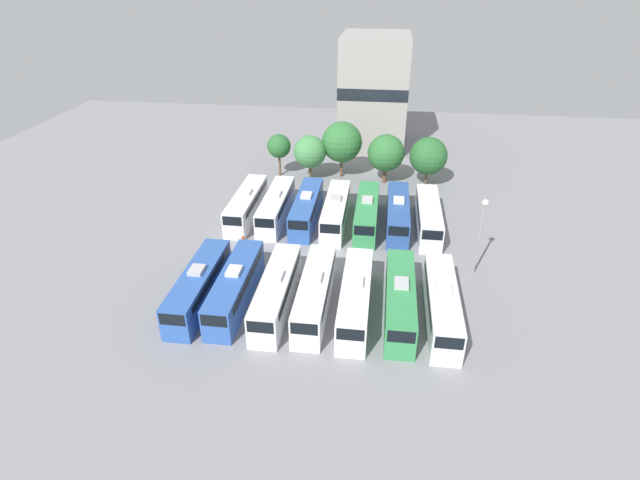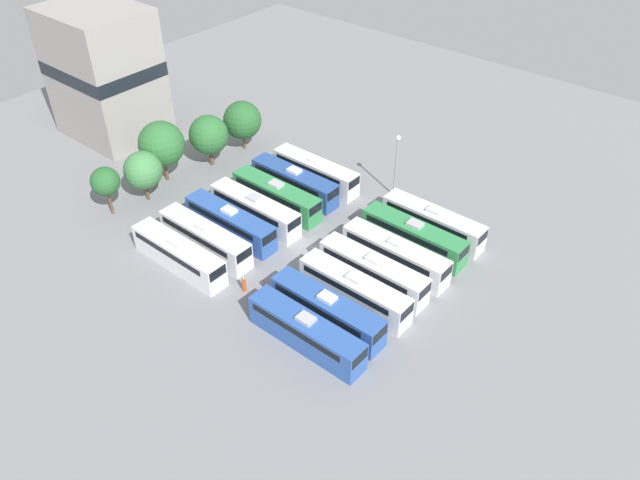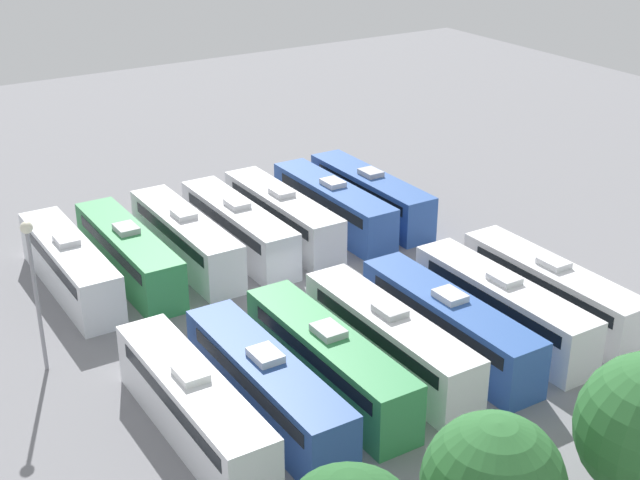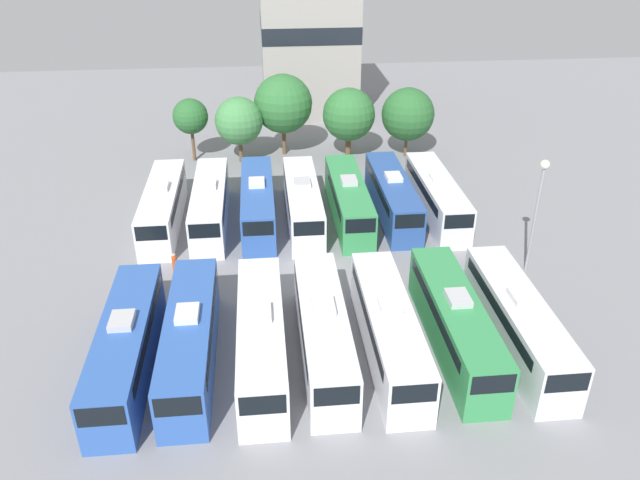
% 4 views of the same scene
% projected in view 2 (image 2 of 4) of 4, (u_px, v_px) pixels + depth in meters
% --- Properties ---
extents(ground_plane, '(119.81, 119.81, 0.00)m').
position_uv_depth(ground_plane, '(310.00, 250.00, 66.96)').
color(ground_plane, gray).
extents(bus_0, '(2.46, 11.87, 3.43)m').
position_uv_depth(bus_0, '(306.00, 331.00, 55.17)').
color(bus_0, '#2D56A8').
rests_on(bus_0, ground_plane).
extents(bus_1, '(2.46, 11.87, 3.43)m').
position_uv_depth(bus_1, '(327.00, 310.00, 57.32)').
color(bus_1, '#2D56A8').
rests_on(bus_1, ground_plane).
extents(bus_2, '(2.46, 11.87, 3.43)m').
position_uv_depth(bus_2, '(354.00, 290.00, 59.48)').
color(bus_2, silver).
rests_on(bus_2, ground_plane).
extents(bus_3, '(2.46, 11.87, 3.43)m').
position_uv_depth(bus_3, '(373.00, 271.00, 61.65)').
color(bus_3, silver).
rests_on(bus_3, ground_plane).
extents(bus_4, '(2.46, 11.87, 3.43)m').
position_uv_depth(bus_4, '(395.00, 254.00, 63.72)').
color(bus_4, white).
rests_on(bus_4, ground_plane).
extents(bus_5, '(2.46, 11.87, 3.43)m').
position_uv_depth(bus_5, '(413.00, 236.00, 66.15)').
color(bus_5, '#338C4C').
rests_on(bus_5, ground_plane).
extents(bus_6, '(2.46, 11.87, 3.43)m').
position_uv_depth(bus_6, '(433.00, 222.00, 68.16)').
color(bus_6, silver).
rests_on(bus_6, ground_plane).
extents(bus_7, '(2.46, 11.87, 3.43)m').
position_uv_depth(bus_7, '(179.00, 254.00, 63.73)').
color(bus_7, white).
rests_on(bus_7, ground_plane).
extents(bus_8, '(2.46, 11.87, 3.43)m').
position_uv_depth(bus_8, '(205.00, 238.00, 65.89)').
color(bus_8, white).
rests_on(bus_8, ground_plane).
extents(bus_9, '(2.46, 11.87, 3.43)m').
position_uv_depth(bus_9, '(230.00, 222.00, 68.10)').
color(bus_9, '#2D56A8').
rests_on(bus_9, ground_plane).
extents(bus_10, '(2.46, 11.87, 3.43)m').
position_uv_depth(bus_10, '(255.00, 209.00, 70.04)').
color(bus_10, white).
rests_on(bus_10, ground_plane).
extents(bus_11, '(2.46, 11.87, 3.43)m').
position_uv_depth(bus_11, '(276.00, 195.00, 72.24)').
color(bus_11, '#338C4C').
rests_on(bus_11, ground_plane).
extents(bus_12, '(2.46, 11.87, 3.43)m').
position_uv_depth(bus_12, '(294.00, 182.00, 74.58)').
color(bus_12, '#284C93').
rests_on(bus_12, ground_plane).
extents(bus_13, '(2.46, 11.87, 3.43)m').
position_uv_depth(bus_13, '(315.00, 171.00, 76.48)').
color(bus_13, silver).
rests_on(bus_13, ground_plane).
extents(worker_person, '(0.36, 0.36, 1.75)m').
position_uv_depth(worker_person, '(244.00, 285.00, 61.33)').
color(worker_person, '#CC4C19').
rests_on(worker_person, ground_plane).
extents(light_pole, '(0.60, 0.60, 8.02)m').
position_uv_depth(light_pole, '(397.00, 156.00, 72.06)').
color(light_pole, gray).
rests_on(light_pole, ground_plane).
extents(tree_0, '(3.30, 3.30, 6.02)m').
position_uv_depth(tree_0, '(105.00, 181.00, 69.66)').
color(tree_0, brown).
rests_on(tree_0, ground_plane).
extents(tree_1, '(4.48, 4.48, 6.28)m').
position_uv_depth(tree_1, '(143.00, 170.00, 72.17)').
color(tree_1, brown).
rests_on(tree_1, ground_plane).
extents(tree_2, '(5.59, 5.59, 7.87)m').
position_uv_depth(tree_2, '(162.00, 144.00, 74.94)').
color(tree_2, brown).
rests_on(tree_2, ground_plane).
extents(tree_3, '(4.99, 4.99, 6.78)m').
position_uv_depth(tree_3, '(209.00, 135.00, 78.40)').
color(tree_3, brown).
rests_on(tree_3, ground_plane).
extents(tree_4, '(5.03, 5.03, 6.73)m').
position_uv_depth(tree_4, '(242.00, 120.00, 81.72)').
color(tree_4, brown).
rests_on(tree_4, ground_plane).
extents(depot_building, '(10.61, 13.31, 17.24)m').
position_uv_depth(depot_building, '(105.00, 73.00, 82.72)').
color(depot_building, gray).
rests_on(depot_building, ground_plane).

